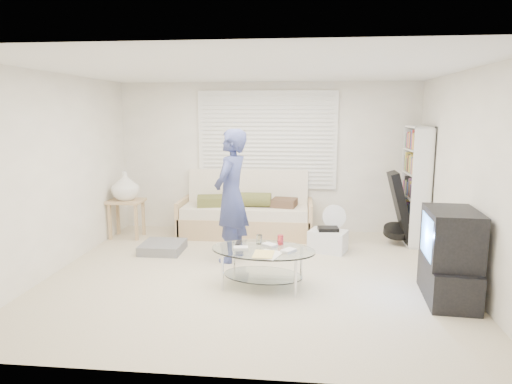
# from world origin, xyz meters

# --- Properties ---
(ground) EXTENTS (5.00, 5.00, 0.00)m
(ground) POSITION_xyz_m (0.00, 0.00, 0.00)
(ground) COLOR #BCAD92
(ground) RESTS_ON ground
(room_shell) EXTENTS (5.02, 4.52, 2.51)m
(room_shell) POSITION_xyz_m (0.00, 0.48, 1.63)
(room_shell) COLOR beige
(room_shell) RESTS_ON ground
(window_blinds) EXTENTS (2.32, 0.08, 1.62)m
(window_blinds) POSITION_xyz_m (0.00, 2.20, 1.55)
(window_blinds) COLOR silver
(window_blinds) RESTS_ON ground
(futon_sofa) EXTENTS (2.16, 0.87, 1.06)m
(futon_sofa) POSITION_xyz_m (-0.32, 1.88, 0.35)
(futon_sofa) COLOR tan
(futon_sofa) RESTS_ON ground
(grey_floor_pillow) EXTENTS (0.59, 0.59, 0.13)m
(grey_floor_pillow) POSITION_xyz_m (-1.41, 0.82, 0.07)
(grey_floor_pillow) COLOR slate
(grey_floor_pillow) RESTS_ON ground
(side_table) EXTENTS (0.54, 0.44, 1.08)m
(side_table) POSITION_xyz_m (-2.22, 1.52, 0.80)
(side_table) COLOR tan
(side_table) RESTS_ON ground
(bookshelf) EXTENTS (0.29, 0.76, 1.81)m
(bookshelf) POSITION_xyz_m (2.32, 1.69, 0.91)
(bookshelf) COLOR white
(bookshelf) RESTS_ON ground
(guitar_case) EXTENTS (0.45, 0.41, 1.10)m
(guitar_case) POSITION_xyz_m (2.09, 1.56, 0.49)
(guitar_case) COLOR black
(guitar_case) RESTS_ON ground
(floor_fan) EXTENTS (0.38, 0.25, 0.61)m
(floor_fan) POSITION_xyz_m (1.10, 1.52, 0.36)
(floor_fan) COLOR white
(floor_fan) RESTS_ON ground
(storage_bin) EXTENTS (0.61, 0.52, 0.36)m
(storage_bin) POSITION_xyz_m (0.99, 1.09, 0.16)
(storage_bin) COLOR white
(storage_bin) RESTS_ON ground
(tv_unit) EXTENTS (0.56, 0.94, 1.00)m
(tv_unit) POSITION_xyz_m (2.20, -0.52, 0.48)
(tv_unit) COLOR black
(tv_unit) RESTS_ON ground
(coffee_table) EXTENTS (1.30, 0.92, 0.57)m
(coffee_table) POSITION_xyz_m (0.17, -0.36, 0.36)
(coffee_table) COLOR silver
(coffee_table) RESTS_ON ground
(standing_person) EXTENTS (0.59, 0.75, 1.80)m
(standing_person) POSITION_xyz_m (-0.35, 0.56, 0.90)
(standing_person) COLOR navy
(standing_person) RESTS_ON ground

